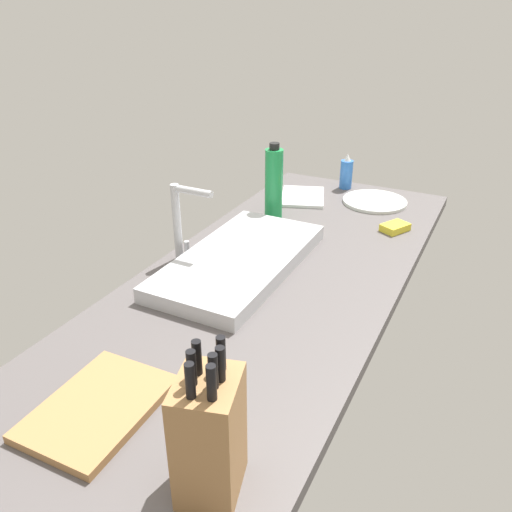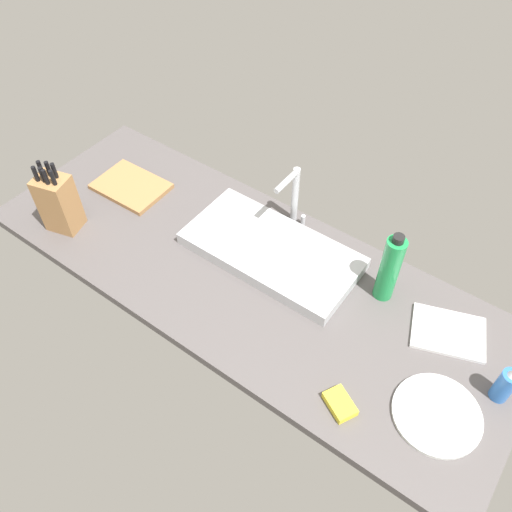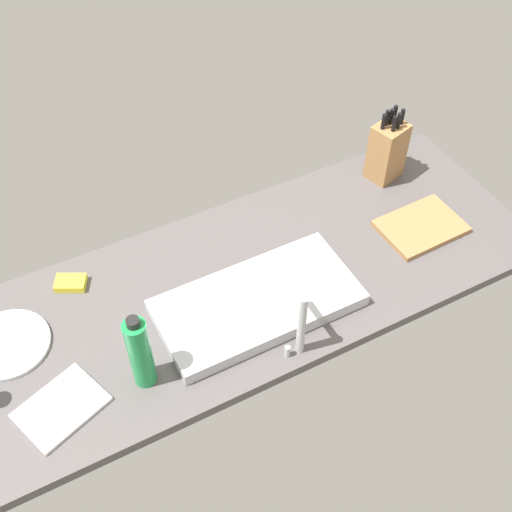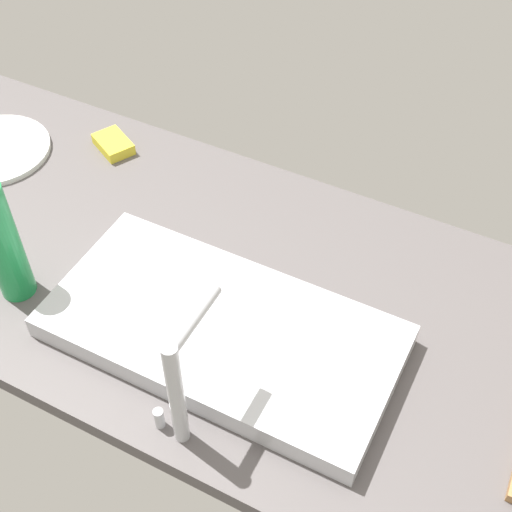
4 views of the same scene
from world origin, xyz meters
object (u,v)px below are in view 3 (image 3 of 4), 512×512
Objects in this scene: dinner_plate at (8,344)px; faucet at (297,317)px; sink_basin at (257,303)px; dish_towel at (61,407)px; knife_block at (387,150)px; cutting_board at (421,227)px; water_bottle at (140,353)px; dish_sponge at (71,283)px.

faucet is at bearing 151.90° from dinner_plate.
dish_towel is at bearing 5.10° from sink_basin.
sink_basin is 2.54× the size of faucet.
knife_block is (-66.69, -31.20, 8.88)cm from sink_basin.
sink_basin is 2.22× the size of cutting_board.
water_bottle is at bearing 175.35° from dish_towel.
faucet is at bearing 133.81° from dish_sponge.
sink_basin is 71.08cm from dinner_plate.
dish_towel is (122.65, 9.03, -0.30)cm from cutting_board.
faucet reaches higher than sink_basin.
cutting_board is at bearing -160.85° from faucet.
sink_basin is 60.66cm from dish_towel.
knife_block is 112.95cm from dish_sponge.
sink_basin is 2.76× the size of dish_towel.
sink_basin is 6.51× the size of dish_sponge.
dinner_plate is at bearing -7.47° from cutting_board.
water_bottle reaches higher than cutting_board.
faucet is (-2.72, 17.04, 11.51)cm from sink_basin.
knife_block is at bearing -154.93° from sink_basin.
cutting_board is 1.24× the size of dish_towel.
water_bottle is (40.45, -9.80, -1.18)cm from faucet.
dinner_plate is (134.67, 10.49, -10.45)cm from knife_block.
cutting_board reaches higher than dish_towel.
dinner_plate is (30.25, -27.94, -11.90)cm from water_bottle.
sink_basin is 56.77cm from dish_sponge.
knife_block reaches higher than dish_sponge.
knife_block is 1.26× the size of dish_towel.
faucet is at bearing 21.44° from knife_block.
water_bottle reaches higher than dinner_plate.
water_bottle is at bearing 101.20° from dish_sponge.
dish_towel is 2.36× the size of dish_sponge.
dinner_plate is 1.12× the size of dish_towel.
dinner_plate is 25.62cm from dish_sponge.
faucet is 0.86× the size of knife_block.
dish_towel is at bearing -4.65° from water_bottle.
dinner_plate and dish_towel have the same top height.
knife_block is 132.66cm from dish_towel.
knife_block is at bearing -99.14° from cutting_board.
faucet is at bearing 19.15° from cutting_board.
water_bottle reaches higher than dish_sponge.
knife_block is 135.48cm from dinner_plate.
knife_block reaches higher than dish_towel.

